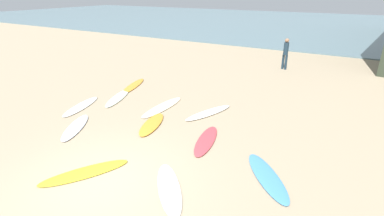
% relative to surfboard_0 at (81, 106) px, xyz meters
% --- Properties ---
extents(ground_plane, '(120.00, 120.00, 0.00)m').
position_rel_surfboard_0_xyz_m(ground_plane, '(4.54, -3.15, -0.03)').
color(ground_plane, tan).
extents(ocean_water, '(120.00, 40.00, 0.08)m').
position_rel_surfboard_0_xyz_m(ocean_water, '(4.54, 35.78, 0.01)').
color(ocean_water, slate).
rests_on(ocean_water, ground_plane).
extents(surfboard_0, '(1.16, 2.35, 0.06)m').
position_rel_surfboard_0_xyz_m(surfboard_0, '(0.00, 0.00, 0.00)').
color(surfboard_0, white).
rests_on(surfboard_0, ground_plane).
extents(surfboard_1, '(1.22, 2.32, 0.09)m').
position_rel_surfboard_0_xyz_m(surfboard_1, '(4.81, 2.04, 0.01)').
color(surfboard_1, silver).
rests_on(surfboard_1, ground_plane).
extents(surfboard_2, '(1.23, 2.49, 0.07)m').
position_rel_surfboard_0_xyz_m(surfboard_2, '(0.05, 3.15, 0.01)').
color(surfboard_2, gold).
rests_on(surfboard_2, ground_plane).
extents(surfboard_3, '(0.58, 2.59, 0.06)m').
position_rel_surfboard_0_xyz_m(surfboard_3, '(2.92, 1.63, -0.00)').
color(surfboard_3, '#F9E8BF').
rests_on(surfboard_3, ground_plane).
extents(surfboard_4, '(1.80, 1.93, 0.06)m').
position_rel_surfboard_0_xyz_m(surfboard_4, '(6.10, -2.51, -0.00)').
color(surfboard_4, silver).
rests_on(surfboard_4, ground_plane).
extents(surfboard_5, '(0.99, 2.13, 0.07)m').
position_rel_surfboard_0_xyz_m(surfboard_5, '(5.76, 0.04, 0.00)').
color(surfboard_5, '#D5434C').
rests_on(surfboard_5, ground_plane).
extents(surfboard_6, '(1.63, 2.26, 0.06)m').
position_rel_surfboard_0_xyz_m(surfboard_6, '(3.83, -3.09, -0.00)').
color(surfboard_6, yellow).
rests_on(surfboard_6, ground_plane).
extents(surfboard_7, '(1.85, 2.05, 0.07)m').
position_rel_surfboard_0_xyz_m(surfboard_7, '(8.01, -0.87, 0.01)').
color(surfboard_7, '#4992D8').
rests_on(surfboard_7, ground_plane).
extents(surfboard_8, '(1.52, 2.08, 0.08)m').
position_rel_surfboard_0_xyz_m(surfboard_8, '(1.41, -1.42, 0.01)').
color(surfboard_8, silver).
rests_on(surfboard_8, ground_plane).
extents(surfboard_9, '(1.33, 2.38, 0.07)m').
position_rel_surfboard_0_xyz_m(surfboard_9, '(0.59, 1.51, 0.00)').
color(surfboard_9, silver).
rests_on(surfboard_9, ground_plane).
extents(surfboard_10, '(1.14, 2.02, 0.09)m').
position_rel_surfboard_0_xyz_m(surfboard_10, '(3.55, 0.11, 0.01)').
color(surfboard_10, gold).
rests_on(surfboard_10, ground_plane).
extents(beachgoer_near, '(0.36, 0.36, 1.82)m').
position_rel_surfboard_0_xyz_m(beachgoer_near, '(5.62, 10.28, 0.99)').
color(beachgoer_near, '#1E3342').
rests_on(beachgoer_near, ground_plane).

